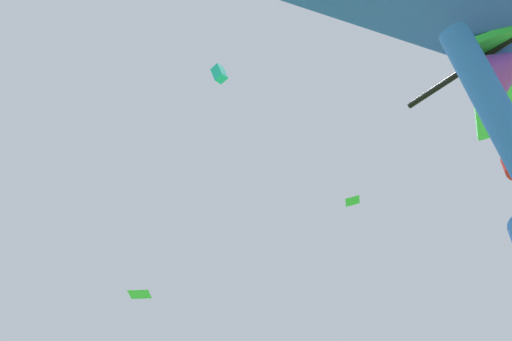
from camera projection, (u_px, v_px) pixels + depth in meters
distant_kite_teal_mid_right at (219, 74)px, 26.81m from camera, size 1.10×0.92×1.20m
distant_kite_green_overhead_distant at (140, 293)px, 15.57m from camera, size 0.97×0.97×0.15m
distant_kite_green_far_center at (352, 201)px, 23.96m from camera, size 0.93×0.94×0.28m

